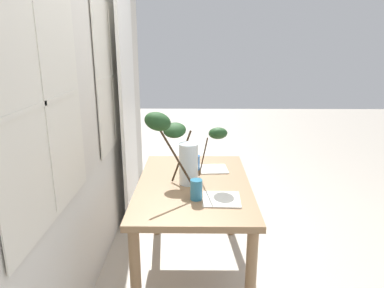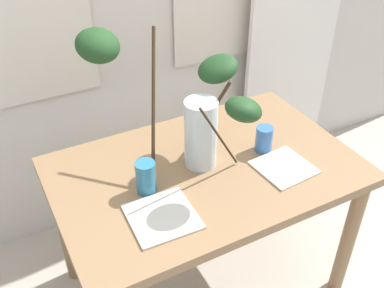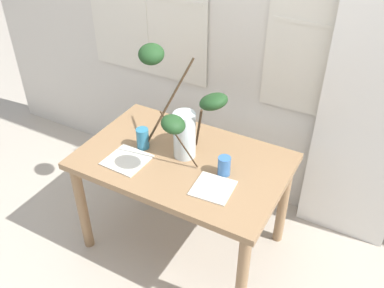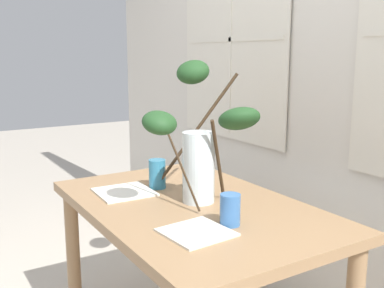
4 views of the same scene
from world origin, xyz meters
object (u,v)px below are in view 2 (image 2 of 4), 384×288
at_px(plate_square_right, 284,167).
at_px(dining_table, 205,186).
at_px(vase_with_branches, 189,105).
at_px(drinking_glass_blue_left, 146,177).
at_px(plate_square_left, 162,217).
at_px(drinking_glass_blue_right, 264,139).

bearing_deg(plate_square_right, dining_table, 151.03).
xyz_separation_m(vase_with_branches, drinking_glass_blue_left, (-0.23, -0.09, -0.21)).
bearing_deg(plate_square_left, vase_with_branches, 46.19).
distance_m(plate_square_left, plate_square_right, 0.56).
bearing_deg(dining_table, plate_square_left, -147.47).
relative_size(dining_table, plate_square_left, 5.28).
bearing_deg(vase_with_branches, plate_square_left, -133.81).
xyz_separation_m(drinking_glass_blue_right, plate_square_left, (-0.56, -0.17, -0.05)).
bearing_deg(drinking_glass_blue_right, plate_square_right, -88.69).
height_order(vase_with_branches, plate_square_right, vase_with_branches).
xyz_separation_m(vase_with_branches, plate_square_right, (0.33, -0.22, -0.27)).
xyz_separation_m(drinking_glass_blue_left, plate_square_left, (-0.01, -0.16, -0.06)).
height_order(dining_table, plate_square_left, plate_square_left).
distance_m(dining_table, plate_square_right, 0.34).
bearing_deg(plate_square_left, dining_table, 32.53).
xyz_separation_m(dining_table, drinking_glass_blue_right, (0.28, -0.01, 0.16)).
xyz_separation_m(dining_table, vase_with_branches, (-0.04, 0.07, 0.38)).
distance_m(dining_table, plate_square_left, 0.35).
height_order(vase_with_branches, drinking_glass_blue_right, vase_with_branches).
height_order(plate_square_left, plate_square_right, same).
relative_size(dining_table, plate_square_right, 5.82).
bearing_deg(drinking_glass_blue_left, plate_square_left, -93.26).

